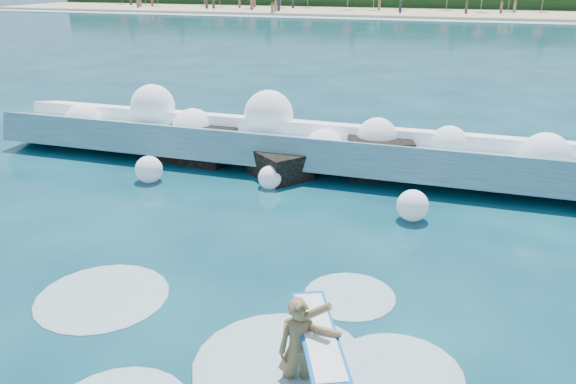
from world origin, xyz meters
The scene contains 9 objects.
ground centered at (0.00, 0.00, 0.00)m, with size 200.00×200.00×0.00m, color #082D40.
beach centered at (0.00, 78.00, 0.20)m, with size 140.00×20.00×0.40m, color tan.
wet_band centered at (0.00, 67.00, 0.04)m, with size 140.00×5.00×0.08m, color silver.
breaking_wave centered at (-0.32, 7.30, 0.57)m, with size 18.89×2.90×1.63m.
rock_cluster centered at (-0.43, 6.82, 0.41)m, with size 7.98×3.19×1.29m.
surfer_with_board centered at (3.11, -2.27, 0.61)m, with size 1.41×2.84×1.65m.
wave_spray centered at (-0.64, 7.19, 1.05)m, with size 15.59×4.99×2.20m.
surf_foam centered at (2.02, -1.91, 0.00)m, with size 8.92×5.83×0.14m.
beachgoers centered at (6.01, 75.86, 1.11)m, with size 93.05×13.51×1.90m.
Camera 1 is at (4.94, -8.67, 5.59)m, focal length 35.00 mm.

